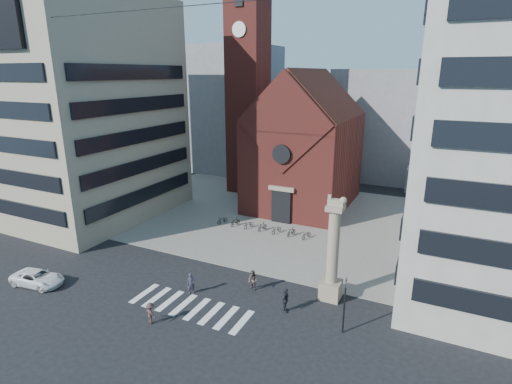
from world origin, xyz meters
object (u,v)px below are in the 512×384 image
lion_column (333,259)px  pedestrian_2 (285,300)px  white_car (38,278)px  scooter_0 (222,220)px  traffic_light (344,304)px  pedestrian_1 (253,281)px  pedestrian_0 (191,284)px

lion_column → pedestrian_2: lion_column is taller
white_car → pedestrian_2: (20.55, 5.51, 0.34)m
white_car → scooter_0: (6.89, 19.38, -0.15)m
lion_column → pedestrian_2: 4.90m
pedestrian_2 → scooter_0: (-13.66, 13.87, -0.49)m
traffic_light → white_car: 25.65m
pedestrian_1 → pedestrian_2: 3.96m
white_car → pedestrian_2: bearing=-83.2°
pedestrian_0 → pedestrian_1: pedestrian_0 is taller
pedestrian_2 → lion_column: bearing=-38.3°
lion_column → white_car: 24.93m
lion_column → pedestrian_0: size_ratio=4.82×
lion_column → pedestrian_0: lion_column is taller
pedestrian_0 → scooter_0: (-5.74, 14.82, -0.42)m
lion_column → pedestrian_1: lion_column is taller
traffic_light → pedestrian_1: 8.60m
pedestrian_0 → pedestrian_2: (7.92, 0.95, 0.08)m
lion_column → white_car: bearing=-159.1°
pedestrian_1 → pedestrian_2: bearing=-5.5°
pedestrian_2 → pedestrian_1: bearing=64.1°
lion_column → scooter_0: size_ratio=5.27×
traffic_light → pedestrian_2: 4.81m
lion_column → pedestrian_0: 11.63m
pedestrian_1 → scooter_0: (-10.08, 12.18, -0.41)m
pedestrian_1 → traffic_light: bearing=3.8°
white_car → pedestrian_2: pedestrian_2 is taller
white_car → scooter_0: white_car is taller
traffic_light → scooter_0: (-18.24, 14.53, -1.81)m
lion_column → pedestrian_2: (-2.59, -3.35, -2.48)m
scooter_0 → pedestrian_1: bearing=-35.4°
traffic_light → scooter_0: size_ratio=2.61×
scooter_0 → traffic_light: bearing=-23.5°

